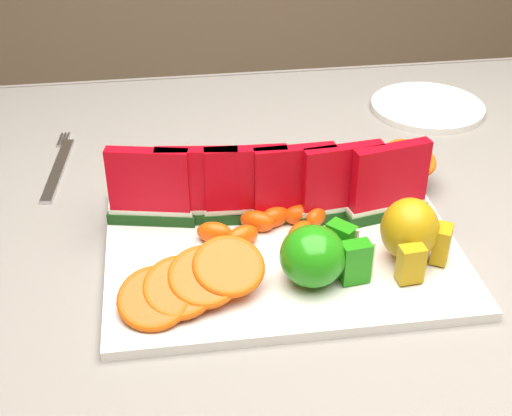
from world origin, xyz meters
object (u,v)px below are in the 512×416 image
Objects in this scene: platter at (282,248)px; fork at (59,166)px; side_plate at (427,107)px; apple_cluster at (319,255)px; pear_cluster at (412,232)px.

fork is at bearing 139.11° from platter.
apple_cluster is at bearing -123.16° from side_plate.
pear_cluster is (0.13, -0.05, 0.04)m from platter.
platter is 4.35× the size of pear_cluster.
apple_cluster is at bearing -169.48° from pear_cluster.
platter is 0.15m from pear_cluster.
platter is 1.80× the size of side_plate.
fork is at bearing -169.24° from side_plate.
platter is at bearing 158.98° from pear_cluster.
side_plate is at bearing 10.76° from fork.
fork is at bearing 144.70° from pear_cluster.
side_plate is 0.58m from fork.
platter reaches higher than fork.
platter reaches higher than side_plate.
platter is 0.46m from side_plate.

